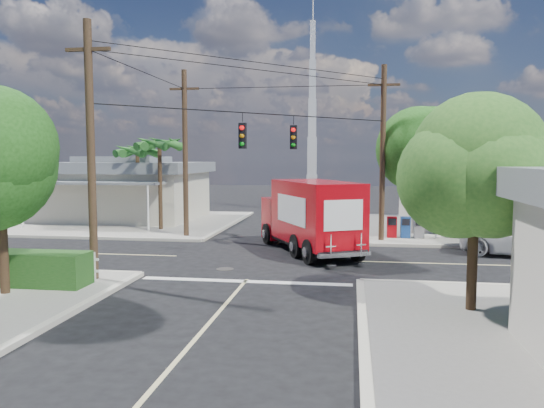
# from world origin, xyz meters

# --- Properties ---
(ground) EXTENTS (120.00, 120.00, 0.00)m
(ground) POSITION_xyz_m (0.00, 0.00, 0.00)
(ground) COLOR black
(ground) RESTS_ON ground
(sidewalk_ne) EXTENTS (14.12, 14.12, 0.14)m
(sidewalk_ne) POSITION_xyz_m (10.88, 10.88, 0.07)
(sidewalk_ne) COLOR gray
(sidewalk_ne) RESTS_ON ground
(sidewalk_nw) EXTENTS (14.12, 14.12, 0.14)m
(sidewalk_nw) POSITION_xyz_m (-10.88, 10.88, 0.07)
(sidewalk_nw) COLOR gray
(sidewalk_nw) RESTS_ON ground
(road_markings) EXTENTS (32.00, 32.00, 0.01)m
(road_markings) POSITION_xyz_m (0.00, -1.47, 0.01)
(road_markings) COLOR beige
(road_markings) RESTS_ON ground
(building_ne) EXTENTS (11.80, 10.20, 4.50)m
(building_ne) POSITION_xyz_m (12.50, 11.97, 2.32)
(building_ne) COLOR beige
(building_ne) RESTS_ON sidewalk_ne
(building_nw) EXTENTS (10.80, 10.20, 4.30)m
(building_nw) POSITION_xyz_m (-12.00, 12.46, 2.22)
(building_nw) COLOR beige
(building_nw) RESTS_ON sidewalk_nw
(radio_tower) EXTENTS (0.80, 0.80, 17.00)m
(radio_tower) POSITION_xyz_m (0.50, 20.00, 5.64)
(radio_tower) COLOR silver
(radio_tower) RESTS_ON ground
(tree_ne_front) EXTENTS (4.21, 4.14, 6.66)m
(tree_ne_front) POSITION_xyz_m (7.21, 6.76, 4.77)
(tree_ne_front) COLOR #422D1C
(tree_ne_front) RESTS_ON sidewalk_ne
(tree_ne_back) EXTENTS (3.77, 3.66, 5.82)m
(tree_ne_back) POSITION_xyz_m (9.81, 8.96, 4.19)
(tree_ne_back) COLOR #422D1C
(tree_ne_back) RESTS_ON sidewalk_ne
(tree_se) EXTENTS (3.67, 3.54, 5.62)m
(tree_se) POSITION_xyz_m (7.01, -7.24, 4.04)
(tree_se) COLOR #422D1C
(tree_se) RESTS_ON sidewalk_se
(palm_nw_front) EXTENTS (3.01, 3.08, 5.59)m
(palm_nw_front) POSITION_xyz_m (-7.50, 7.50, 5.04)
(palm_nw_front) COLOR #422D1C
(palm_nw_front) RESTS_ON sidewalk_nw
(palm_nw_back) EXTENTS (3.01, 3.08, 5.19)m
(palm_nw_back) POSITION_xyz_m (-9.50, 9.00, 4.67)
(palm_nw_back) COLOR #422D1C
(palm_nw_back) RESTS_ON sidewalk_nw
(utility_poles) EXTENTS (12.00, 10.68, 9.00)m
(utility_poles) POSITION_xyz_m (-1.58, 1.60, 4.67)
(utility_poles) COLOR #473321
(utility_poles) RESTS_ON ground
(picket_fence) EXTENTS (5.94, 0.06, 1.00)m
(picket_fence) POSITION_xyz_m (-7.80, -5.60, 0.68)
(picket_fence) COLOR silver
(picket_fence) RESTS_ON sidewalk_sw
(vending_boxes) EXTENTS (1.90, 0.50, 1.10)m
(vending_boxes) POSITION_xyz_m (6.50, 6.20, 0.69)
(vending_boxes) COLOR #A0070F
(vending_boxes) RESTS_ON sidewalk_ne
(delivery_truck) EXTENTS (5.46, 7.80, 3.30)m
(delivery_truck) POSITION_xyz_m (1.79, 1.82, 1.68)
(delivery_truck) COLOR black
(delivery_truck) RESTS_ON ground
(parked_car) EXTENTS (6.17, 4.03, 1.58)m
(parked_car) POSITION_xyz_m (11.39, 2.38, 0.79)
(parked_car) COLOR silver
(parked_car) RESTS_ON ground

